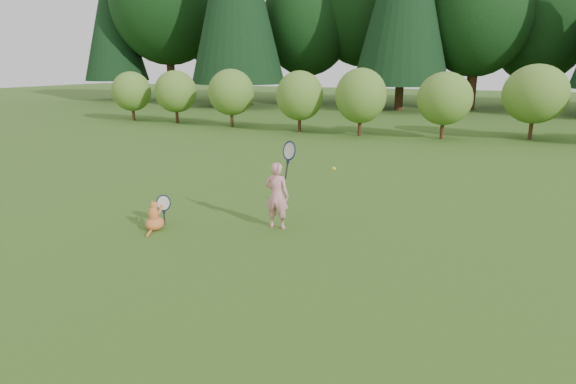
% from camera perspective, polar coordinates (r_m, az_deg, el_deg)
% --- Properties ---
extents(ground, '(100.00, 100.00, 0.00)m').
position_cam_1_polar(ground, '(7.52, -3.80, -6.46)').
color(ground, '#355919').
rests_on(ground, ground).
extents(shrub_row, '(28.00, 3.00, 2.80)m').
position_cam_1_polar(shrub_row, '(19.55, 13.70, 10.61)').
color(shrub_row, '#497A26').
rests_on(shrub_row, ground).
extents(child, '(0.66, 0.41, 1.72)m').
position_cam_1_polar(child, '(8.16, -1.28, -0.24)').
color(child, pink).
rests_on(child, ground).
extents(cat, '(0.35, 0.67, 0.69)m').
position_cam_1_polar(cat, '(8.50, -15.53, -2.60)').
color(cat, '#CB6927').
rests_on(cat, ground).
extents(tennis_ball, '(0.07, 0.07, 0.07)m').
position_cam_1_polar(tennis_ball, '(8.83, 5.46, 2.77)').
color(tennis_ball, '#C0CB17').
rests_on(tennis_ball, ground).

